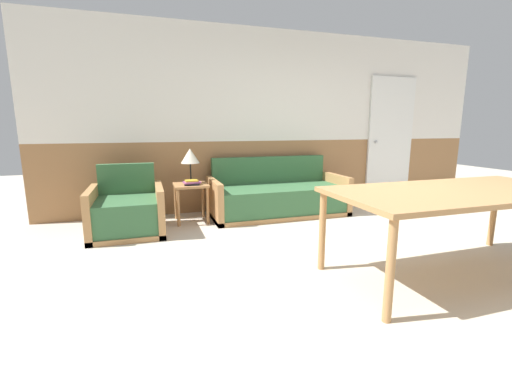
# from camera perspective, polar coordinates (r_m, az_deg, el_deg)

# --- Properties ---
(ground_plane) EXTENTS (16.00, 16.00, 0.00)m
(ground_plane) POSITION_cam_1_polar(r_m,az_deg,el_deg) (3.46, 21.29, -11.54)
(ground_plane) COLOR beige
(wall_back) EXTENTS (7.20, 0.06, 2.70)m
(wall_back) POSITION_cam_1_polar(r_m,az_deg,el_deg) (5.49, 4.53, 11.64)
(wall_back) COLOR #996B42
(wall_back) RESTS_ON ground_plane
(couch) EXTENTS (1.96, 0.86, 0.82)m
(couch) POSITION_cam_1_polar(r_m,az_deg,el_deg) (5.02, 3.62, -0.91)
(couch) COLOR #B27F4C
(couch) RESTS_ON ground_plane
(armchair) EXTENTS (0.84, 0.85, 0.81)m
(armchair) POSITION_cam_1_polar(r_m,az_deg,el_deg) (4.41, -20.65, -3.22)
(armchair) COLOR #B27F4C
(armchair) RESTS_ON ground_plane
(side_table) EXTENTS (0.44, 0.44, 0.52)m
(side_table) POSITION_cam_1_polar(r_m,az_deg,el_deg) (4.67, -10.80, 0.05)
(side_table) COLOR #B27F4C
(side_table) RESTS_ON ground_plane
(table_lamp) EXTENTS (0.25, 0.25, 0.47)m
(table_lamp) POSITION_cam_1_polar(r_m,az_deg,el_deg) (4.69, -10.93, 5.78)
(table_lamp) COLOR black
(table_lamp) RESTS_ON side_table
(book_stack) EXTENTS (0.23, 0.19, 0.06)m
(book_stack) POSITION_cam_1_polar(r_m,az_deg,el_deg) (4.58, -10.62, 1.54)
(book_stack) COLOR black
(book_stack) RESTS_ON side_table
(dining_table) EXTENTS (2.18, 1.02, 0.75)m
(dining_table) POSITION_cam_1_polar(r_m,az_deg,el_deg) (3.35, 30.76, -0.66)
(dining_table) COLOR #B27F4C
(dining_table) RESTS_ON ground_plane
(entry_door) EXTENTS (0.88, 0.09, 2.10)m
(entry_door) POSITION_cam_1_polar(r_m,az_deg,el_deg) (6.47, 21.42, 8.15)
(entry_door) COLOR white
(entry_door) RESTS_ON ground_plane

